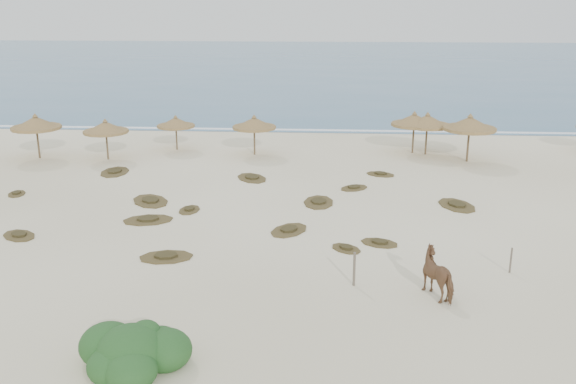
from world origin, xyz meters
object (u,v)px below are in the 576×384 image
at_px(palapa_0, 36,123).
at_px(palapa_1, 106,128).
at_px(bush, 132,352).
at_px(horse, 440,274).

distance_m(palapa_0, palapa_1, 4.65).
relative_size(palapa_1, bush, 0.94).
distance_m(palapa_1, horse, 26.37).
bearing_deg(palapa_1, horse, -45.46).
bearing_deg(palapa_0, bush, -60.74).
xyz_separation_m(palapa_1, bush, (8.85, -24.03, -1.61)).
xyz_separation_m(horse, bush, (-9.62, -5.26, -0.34)).
bearing_deg(palapa_1, palapa_0, 179.18).
height_order(horse, bush, horse).
bearing_deg(palapa_0, palapa_1, -0.82).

